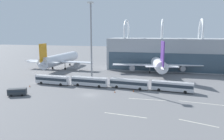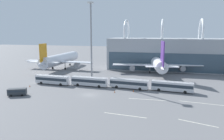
% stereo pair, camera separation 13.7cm
% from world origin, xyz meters
% --- Properties ---
extents(ground_plane, '(440.00, 440.00, 0.00)m').
position_xyz_m(ground_plane, '(0.00, 0.00, 0.00)').
color(ground_plane, slate).
extents(airliner_at_gate_near, '(36.49, 40.45, 14.03)m').
position_xyz_m(airliner_at_gate_near, '(-31.55, 41.06, 5.02)').
color(airliner_at_gate_near, silver).
rests_on(airliner_at_gate_near, ground_plane).
extents(airliner_at_gate_far, '(41.41, 39.71, 15.64)m').
position_xyz_m(airliner_at_gate_far, '(18.22, 41.98, 4.90)').
color(airliner_at_gate_far, white).
rests_on(airliner_at_gate_far, ground_plane).
extents(shuttle_bus_0, '(13.41, 3.49, 3.26)m').
position_xyz_m(shuttle_bus_0, '(-18.19, 9.65, 1.92)').
color(shuttle_bus_0, silver).
rests_on(shuttle_bus_0, ground_plane).
extents(shuttle_bus_1, '(13.40, 3.42, 3.26)m').
position_xyz_m(shuttle_bus_1, '(-3.89, 10.31, 1.92)').
color(shuttle_bus_1, silver).
rests_on(shuttle_bus_1, ground_plane).
extents(shuttle_bus_2, '(13.47, 4.00, 3.26)m').
position_xyz_m(shuttle_bus_2, '(10.41, 10.56, 1.92)').
color(shuttle_bus_2, silver).
rests_on(shuttle_bus_2, ground_plane).
extents(shuttle_bus_3, '(13.47, 3.99, 3.26)m').
position_xyz_m(shuttle_bus_3, '(24.71, 10.12, 1.92)').
color(shuttle_bus_3, silver).
rests_on(shuttle_bus_3, ground_plane).
extents(service_van_foreground, '(5.74, 4.04, 2.20)m').
position_xyz_m(service_van_foreground, '(-21.31, -6.21, 1.30)').
color(service_van_foreground, '#2D3338').
rests_on(service_van_foreground, ground_plane).
extents(floodlight_mast, '(2.02, 2.02, 30.39)m').
position_xyz_m(floodlight_mast, '(-6.16, 19.21, 17.17)').
color(floodlight_mast, gray).
rests_on(floodlight_mast, ground_plane).
extents(lane_stripe_0, '(10.84, 0.68, 0.01)m').
position_xyz_m(lane_stripe_0, '(17.70, -0.39, 0.00)').
color(lane_stripe_0, silver).
rests_on(lane_stripe_0, ground_plane).
extents(lane_stripe_1, '(11.61, 1.55, 0.01)m').
position_xyz_m(lane_stripe_1, '(32.24, -0.09, 0.00)').
color(lane_stripe_1, silver).
rests_on(lane_stripe_1, ground_plane).
extents(lane_stripe_2, '(10.29, 1.18, 0.01)m').
position_xyz_m(lane_stripe_2, '(13.66, -13.83, 0.00)').
color(lane_stripe_2, silver).
rests_on(lane_stripe_2, ground_plane).
extents(lane_stripe_3, '(8.28, 0.99, 0.01)m').
position_xyz_m(lane_stripe_3, '(17.60, 9.48, 0.00)').
color(lane_stripe_3, silver).
rests_on(lane_stripe_3, ground_plane).
extents(lane_stripe_4, '(7.86, 2.69, 0.01)m').
position_xyz_m(lane_stripe_4, '(29.63, -14.44, 0.00)').
color(lane_stripe_4, silver).
rests_on(lane_stripe_4, ground_plane).
extents(traffic_cone_0, '(0.44, 0.44, 0.75)m').
position_xyz_m(traffic_cone_0, '(-24.02, 4.02, 0.37)').
color(traffic_cone_0, black).
rests_on(traffic_cone_0, ground_plane).
extents(traffic_cone_1, '(0.44, 0.44, 0.58)m').
position_xyz_m(traffic_cone_1, '(6.82, 4.37, 0.28)').
color(traffic_cone_1, black).
rests_on(traffic_cone_1, ground_plane).
extents(traffic_cone_2, '(0.50, 0.50, 0.64)m').
position_xyz_m(traffic_cone_2, '(12.56, 6.72, 0.31)').
color(traffic_cone_2, black).
rests_on(traffic_cone_2, ground_plane).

